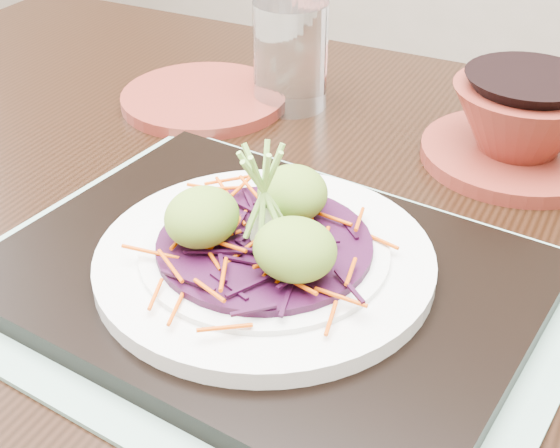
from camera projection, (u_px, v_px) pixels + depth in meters
The scene contains 11 objects.
dining_table at pixel (313, 347), 0.65m from camera, with size 1.31×0.93×0.78m.
placemat at pixel (265, 288), 0.55m from camera, with size 0.41×0.32×0.00m, color gray.
serving_tray at pixel (265, 277), 0.54m from camera, with size 0.36×0.27×0.02m, color black.
white_plate at pixel (265, 259), 0.53m from camera, with size 0.23×0.23×0.02m.
cabbage_bed at pixel (265, 245), 0.53m from camera, with size 0.15×0.15×0.01m, color #310929.
carrot_julienne at pixel (264, 236), 0.52m from camera, with size 0.18×0.18×0.01m, color #CD4503, non-canonical shape.
guacamole_scoops at pixel (264, 219), 0.51m from camera, with size 0.13×0.11×0.04m.
scallion_garnish at pixel (264, 196), 0.51m from camera, with size 0.05×0.05×0.08m, color #87C14D, non-canonical shape.
terracotta_side_plate at pixel (204, 98), 0.81m from camera, with size 0.17×0.17×0.01m, color maroon.
water_glass at pixel (290, 55), 0.78m from camera, with size 0.07×0.07×0.11m, color white.
terracotta_bowl_set at pixel (520, 128), 0.69m from camera, with size 0.22×0.22×0.07m.
Camera 1 is at (0.28, -0.43, 1.12)m, focal length 50.00 mm.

